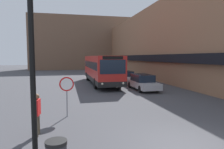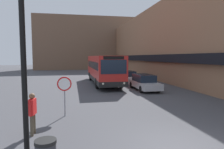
{
  "view_description": "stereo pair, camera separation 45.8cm",
  "coord_description": "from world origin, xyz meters",
  "px_view_note": "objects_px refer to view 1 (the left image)",
  "views": [
    {
      "loc": [
        -4.04,
        -6.1,
        3.18
      ],
      "look_at": [
        -0.67,
        8.61,
        1.86
      ],
      "focal_mm": 32.0,
      "sensor_mm": 36.0,
      "label": 1
    },
    {
      "loc": [
        -3.59,
        -6.19,
        3.18
      ],
      "look_at": [
        -0.67,
        8.61,
        1.86
      ],
      "focal_mm": 32.0,
      "sensor_mm": 36.0,
      "label": 2
    }
  ],
  "objects_px": {
    "street_lamp": "(43,41)",
    "parked_car_back": "(114,73)",
    "parked_car_front": "(143,82)",
    "city_bus": "(101,69)",
    "parked_car_middle": "(125,77)",
    "stop_sign": "(67,88)",
    "pedestrian": "(37,111)"
  },
  "relations": [
    {
      "from": "parked_car_back",
      "to": "parked_car_front",
      "type": "bearing_deg",
      "value": -90.0
    },
    {
      "from": "parked_car_middle",
      "to": "city_bus",
      "type": "bearing_deg",
      "value": -165.34
    },
    {
      "from": "parked_car_front",
      "to": "pedestrian",
      "type": "relative_size",
      "value": 2.81
    },
    {
      "from": "street_lamp",
      "to": "pedestrian",
      "type": "distance_m",
      "value": 3.45
    },
    {
      "from": "parked_car_middle",
      "to": "street_lamp",
      "type": "bearing_deg",
      "value": -113.51
    },
    {
      "from": "parked_car_front",
      "to": "street_lamp",
      "type": "bearing_deg",
      "value": -123.16
    },
    {
      "from": "parked_car_back",
      "to": "pedestrian",
      "type": "relative_size",
      "value": 2.75
    },
    {
      "from": "parked_car_front",
      "to": "stop_sign",
      "type": "relative_size",
      "value": 2.26
    },
    {
      "from": "parked_car_front",
      "to": "parked_car_middle",
      "type": "xyz_separation_m",
      "value": [
        0.0,
        6.06,
        -0.03
      ]
    },
    {
      "from": "parked_car_middle",
      "to": "parked_car_back",
      "type": "xyz_separation_m",
      "value": [
        -0.0,
        5.84,
        0.03
      ]
    },
    {
      "from": "street_lamp",
      "to": "parked_car_back",
      "type": "bearing_deg",
      "value": 71.78
    },
    {
      "from": "stop_sign",
      "to": "pedestrian",
      "type": "distance_m",
      "value": 2.73
    },
    {
      "from": "city_bus",
      "to": "parked_car_back",
      "type": "distance_m",
      "value": 7.49
    },
    {
      "from": "parked_car_back",
      "to": "parked_car_middle",
      "type": "bearing_deg",
      "value": -90.0
    },
    {
      "from": "parked_car_front",
      "to": "parked_car_back",
      "type": "distance_m",
      "value": 11.9
    },
    {
      "from": "parked_car_middle",
      "to": "pedestrian",
      "type": "height_order",
      "value": "pedestrian"
    },
    {
      "from": "stop_sign",
      "to": "parked_car_middle",
      "type": "bearing_deg",
      "value": 61.83
    },
    {
      "from": "parked_car_back",
      "to": "city_bus",
      "type": "bearing_deg",
      "value": -115.66
    },
    {
      "from": "city_bus",
      "to": "street_lamp",
      "type": "distance_m",
      "value": 18.02
    },
    {
      "from": "city_bus",
      "to": "parked_car_back",
      "type": "height_order",
      "value": "city_bus"
    },
    {
      "from": "city_bus",
      "to": "pedestrian",
      "type": "bearing_deg",
      "value": -109.08
    },
    {
      "from": "pedestrian",
      "to": "parked_car_back",
      "type": "bearing_deg",
      "value": -14.31
    },
    {
      "from": "stop_sign",
      "to": "city_bus",
      "type": "bearing_deg",
      "value": 72.35
    },
    {
      "from": "parked_car_middle",
      "to": "street_lamp",
      "type": "distance_m",
      "value": 20.0
    },
    {
      "from": "stop_sign",
      "to": "pedestrian",
      "type": "relative_size",
      "value": 1.24
    },
    {
      "from": "parked_car_back",
      "to": "street_lamp",
      "type": "height_order",
      "value": "street_lamp"
    },
    {
      "from": "city_bus",
      "to": "stop_sign",
      "type": "distance_m",
      "value": 13.32
    },
    {
      "from": "street_lamp",
      "to": "parked_car_front",
      "type": "bearing_deg",
      "value": 56.84
    },
    {
      "from": "street_lamp",
      "to": "pedestrian",
      "type": "xyz_separation_m",
      "value": [
        -0.54,
        2.21,
        -2.6
      ]
    },
    {
      "from": "stop_sign",
      "to": "street_lamp",
      "type": "xyz_separation_m",
      "value": [
        -0.65,
        -4.61,
        2.09
      ]
    },
    {
      "from": "parked_car_back",
      "to": "stop_sign",
      "type": "height_order",
      "value": "stop_sign"
    },
    {
      "from": "stop_sign",
      "to": "pedestrian",
      "type": "bearing_deg",
      "value": -116.25
    }
  ]
}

